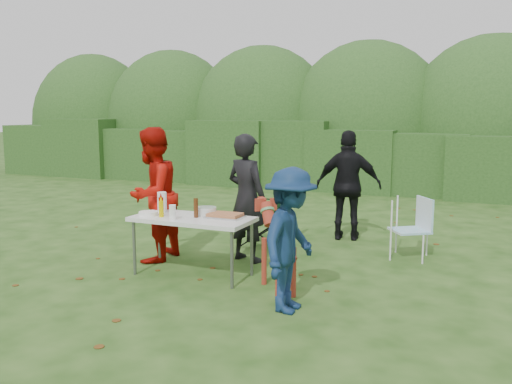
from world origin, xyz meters
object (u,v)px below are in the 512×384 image
at_px(dog, 278,249).
at_px(child, 290,240).
at_px(person_black_puffy, 348,186).
at_px(paper_towel_roll, 162,202).
at_px(person_red_jacket, 152,195).
at_px(lawn_chair, 410,228).
at_px(person_cook, 247,198).
at_px(mustard_bottle, 161,209).
at_px(beer_bottle, 196,208).
at_px(camping_chair, 266,211).
at_px(ketchup_bottle, 161,206).
at_px(folding_table, 192,221).

bearing_deg(dog, child, 172.27).
relative_size(person_black_puffy, paper_towel_roll, 6.70).
distance_m(person_red_jacket, lawn_chair, 3.59).
height_order(person_black_puffy, paper_towel_roll, person_black_puffy).
height_order(person_cook, mustard_bottle, person_cook).
xyz_separation_m(person_cook, beer_bottle, (-0.28, -0.88, -0.01)).
height_order(child, beer_bottle, child).
bearing_deg(camping_chair, person_black_puffy, -142.71).
relative_size(ketchup_bottle, paper_towel_roll, 0.85).
bearing_deg(beer_bottle, ketchup_bottle, -178.75).
height_order(person_red_jacket, mustard_bottle, person_red_jacket).
distance_m(camping_chair, ketchup_bottle, 1.95).
bearing_deg(lawn_chair, child, 37.37).
distance_m(dog, mustard_bottle, 1.59).
bearing_deg(person_red_jacket, dog, 73.63).
height_order(person_cook, paper_towel_roll, person_cook).
distance_m(person_cook, person_black_puffy, 2.02).
relative_size(person_red_jacket, lawn_chair, 2.13).
distance_m(child, ketchup_bottle, 2.08).
bearing_deg(folding_table, camping_chair, 81.75).
height_order(camping_chair, paper_towel_roll, camping_chair).
distance_m(lawn_chair, mustard_bottle, 3.43).
xyz_separation_m(person_black_puffy, mustard_bottle, (-1.66, -2.79, -0.03)).
bearing_deg(paper_towel_roll, dog, -9.22).
xyz_separation_m(person_cook, person_red_jacket, (-1.19, -0.49, 0.04)).
relative_size(person_cook, camping_chair, 1.64).
bearing_deg(folding_table, person_cook, 68.74).
xyz_separation_m(person_black_puffy, beer_bottle, (-1.25, -2.65, -0.01)).
distance_m(person_red_jacket, dog, 2.14).
height_order(ketchup_bottle, paper_towel_roll, paper_towel_roll).
bearing_deg(person_black_puffy, child, 83.70).
relative_size(person_red_jacket, ketchup_bottle, 8.31).
relative_size(person_cook, lawn_chair, 2.03).
distance_m(dog, beer_bottle, 1.20).
distance_m(folding_table, lawn_chair, 3.05).
distance_m(person_black_puffy, camping_chair, 1.40).
bearing_deg(camping_chair, beer_bottle, 81.32).
relative_size(dog, paper_towel_roll, 3.94).
bearing_deg(mustard_bottle, child, -15.35).
xyz_separation_m(mustard_bottle, ketchup_bottle, (-0.09, 0.13, 0.01)).
distance_m(mustard_bottle, beer_bottle, 0.44).
xyz_separation_m(person_cook, mustard_bottle, (-0.70, -1.02, -0.03)).
relative_size(person_red_jacket, beer_bottle, 7.62).
bearing_deg(ketchup_bottle, mustard_bottle, -55.92).
distance_m(person_red_jacket, ketchup_bottle, 0.57).
bearing_deg(child, person_cook, 40.05).
xyz_separation_m(lawn_chair, paper_towel_roll, (-2.91, -1.74, 0.44)).
distance_m(dog, camping_chair, 2.12).
height_order(person_black_puffy, camping_chair, person_black_puffy).
xyz_separation_m(person_red_jacket, dog, (2.04, -0.51, -0.43)).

